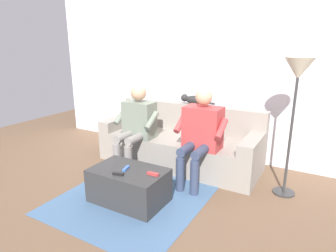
# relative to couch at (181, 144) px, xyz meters

# --- Properties ---
(ground_plane) EXTENTS (8.00, 8.00, 0.00)m
(ground_plane) POSITION_rel_couch_xyz_m (0.00, 0.72, -0.28)
(ground_plane) COLOR brown
(back_wall) EXTENTS (5.26, 0.06, 2.44)m
(back_wall) POSITION_rel_couch_xyz_m (0.00, -0.55, 0.95)
(back_wall) COLOR silver
(back_wall) RESTS_ON ground
(couch) EXTENTS (2.22, 0.82, 0.81)m
(couch) POSITION_rel_couch_xyz_m (0.00, 0.00, 0.00)
(couch) COLOR gray
(couch) RESTS_ON ground
(coffee_table) EXTENTS (0.79, 0.50, 0.37)m
(coffee_table) POSITION_rel_couch_xyz_m (0.00, 1.21, -0.09)
(coffee_table) COLOR #2D2D2D
(coffee_table) RESTS_ON ground
(person_left_seated) EXTENTS (0.60, 0.60, 1.15)m
(person_left_seated) POSITION_rel_couch_xyz_m (-0.46, 0.38, 0.36)
(person_left_seated) COLOR #B23838
(person_left_seated) RESTS_ON ground
(person_right_seated) EXTENTS (0.58, 0.56, 1.13)m
(person_right_seated) POSITION_rel_couch_xyz_m (0.46, 0.40, 0.35)
(person_right_seated) COLOR slate
(person_right_seated) RESTS_ON ground
(cat_on_backrest) EXTENTS (0.52, 0.13, 0.14)m
(cat_on_backrest) POSITION_rel_couch_xyz_m (-0.05, -0.29, 0.60)
(cat_on_backrest) COLOR black
(cat_on_backrest) RESTS_ON couch
(remote_black) EXTENTS (0.12, 0.06, 0.03)m
(remote_black) POSITION_rel_couch_xyz_m (0.01, 1.36, 0.10)
(remote_black) COLOR black
(remote_black) RESTS_ON coffee_table
(remote_blue) EXTENTS (0.06, 0.13, 0.02)m
(remote_blue) POSITION_rel_couch_xyz_m (0.02, 1.21, 0.10)
(remote_blue) COLOR #3860B7
(remote_blue) RESTS_ON coffee_table
(remote_red) EXTENTS (0.12, 0.04, 0.02)m
(remote_red) POSITION_rel_couch_xyz_m (-0.29, 1.19, 0.10)
(remote_red) COLOR #B73333
(remote_red) RESTS_ON coffee_table
(floor_rug) EXTENTS (1.49, 1.77, 0.01)m
(floor_rug) POSITION_rel_couch_xyz_m (0.00, 1.06, -0.27)
(floor_rug) COLOR #426084
(floor_rug) RESTS_ON ground
(floor_lamp) EXTENTS (0.30, 0.30, 1.52)m
(floor_lamp) POSITION_rel_couch_xyz_m (-1.43, 0.20, 1.02)
(floor_lamp) COLOR #2D2D2D
(floor_lamp) RESTS_ON ground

